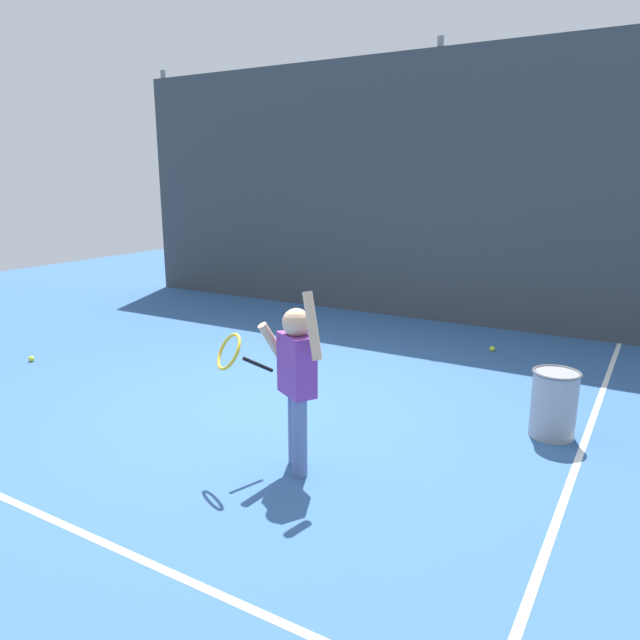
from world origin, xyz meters
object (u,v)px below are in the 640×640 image
at_px(tennis_player, 294,375).
at_px(ball_hopper, 554,403).
at_px(tennis_ball_2, 31,359).
at_px(tennis_ball_4, 492,349).
at_px(tennis_ball_1, 284,335).

xyz_separation_m(tennis_player, ball_hopper, (1.52, 1.55, -0.44)).
bearing_deg(tennis_ball_2, tennis_ball_4, 34.90).
relative_size(tennis_ball_1, tennis_ball_2, 1.00).
bearing_deg(tennis_ball_2, ball_hopper, 9.50).
bearing_deg(ball_hopper, tennis_ball_4, 115.73).
bearing_deg(tennis_ball_1, tennis_ball_4, 16.69).
bearing_deg(tennis_ball_1, tennis_player, -54.72).
xyz_separation_m(tennis_player, tennis_ball_2, (-4.04, 0.62, -0.69)).
bearing_deg(tennis_player, tennis_ball_2, -158.54).
height_order(tennis_ball_2, tennis_ball_4, same).
xyz_separation_m(ball_hopper, tennis_ball_2, (-5.56, -0.93, -0.26)).
relative_size(tennis_player, tennis_ball_4, 20.46).
bearing_deg(ball_hopper, tennis_player, -134.38).
bearing_deg(tennis_ball_4, tennis_ball_2, -145.10).
relative_size(ball_hopper, tennis_ball_4, 8.52).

